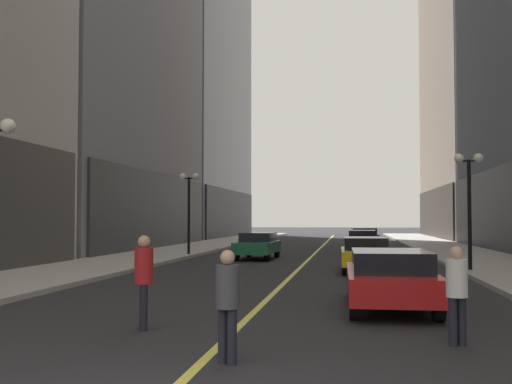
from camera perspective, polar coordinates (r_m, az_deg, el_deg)
name	(u,v)px	position (r m, az deg, el deg)	size (l,w,h in m)	color
ground_plane	(319,250)	(40.41, 5.74, -5.29)	(200.00, 200.00, 0.00)	#262628
sidewalk_left	(194,248)	(41.66, -5.71, -5.10)	(4.50, 78.00, 0.15)	#ADA8A0
sidewalk_right	(451,250)	(40.82, 17.43, -5.06)	(4.50, 78.00, 0.15)	#ADA8A0
lane_centre_stripe	(319,250)	(40.41, 5.74, -5.29)	(0.16, 70.00, 0.01)	#E5D64C
building_right_far	(501,16)	(70.09, 21.48, 14.73)	(13.62, 26.00, 45.17)	gray
car_red	(390,277)	(14.34, 12.14, -7.61)	(1.94, 4.74, 1.32)	#B21919
car_yellow	(365,253)	(23.93, 9.94, -5.53)	(1.84, 4.29, 1.32)	yellow
car_green	(258,245)	(31.16, 0.17, -4.84)	(1.89, 4.37, 1.32)	#196038
car_grey	(363,240)	(37.97, 9.72, -4.37)	(1.89, 4.55, 1.32)	slate
car_blue	(364,236)	(46.88, 9.83, -3.99)	(2.16, 4.50, 1.32)	navy
pedestrian_in_red_jacket	(144,275)	(11.65, -10.23, -7.45)	(0.44, 0.44, 1.72)	black
pedestrian_with_orange_bag	(227,298)	(8.85, -2.63, -9.64)	(0.46, 0.46, 1.59)	black
pedestrian_in_white_shirt	(457,288)	(10.58, 17.90, -8.35)	(0.45, 0.45, 1.58)	black
street_lamp_left_far	(189,195)	(33.14, -6.16, -0.29)	(1.06, 0.36, 4.43)	black
street_lamp_right_mid	(469,185)	(24.24, 18.92, 0.61)	(1.06, 0.36, 4.43)	black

